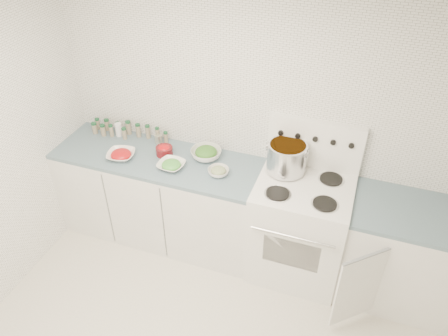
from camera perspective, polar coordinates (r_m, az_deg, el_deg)
room_walls at (r=2.31m, az=-5.28°, el=-5.11°), size 3.54×3.04×2.52m
counter_left at (r=4.12m, az=-8.23°, el=-3.71°), size 1.85×0.62×0.90m
stove at (r=3.77m, az=9.83°, el=-7.49°), size 0.76×0.70×1.36m
counter_right at (r=3.83m, az=22.03°, el=-10.43°), size 0.89×0.90×0.90m
stock_pot at (r=3.54m, az=8.21°, el=1.53°), size 0.34×0.32×0.24m
bowl_tomato at (r=3.88m, az=-13.30°, el=1.70°), size 0.28×0.28×0.08m
bowl_snowpea at (r=3.68m, az=-6.91°, el=0.40°), size 0.24×0.24×0.07m
bowl_broccoli at (r=3.77m, az=-2.35°, el=1.96°), size 0.30×0.30×0.11m
bowl_zucchini at (r=3.58m, az=-0.74°, el=-0.43°), size 0.18×0.18×0.07m
bowl_pepper at (r=3.85m, az=-7.81°, el=2.32°), size 0.15×0.15×0.09m
salt_canister at (r=4.19m, az=-13.60°, el=4.91°), size 0.07×0.07×0.12m
tin_can at (r=4.01m, az=-8.54°, el=3.74°), size 0.08×0.08×0.09m
spice_cluster at (r=4.18m, az=-13.01°, el=4.93°), size 0.76×0.15×0.14m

